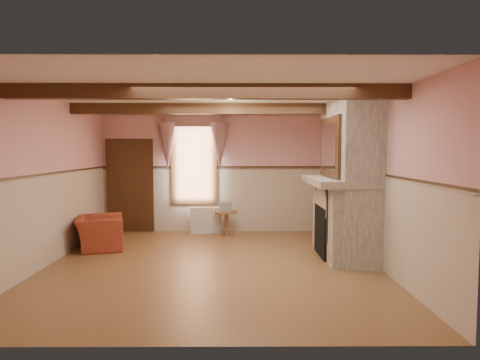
{
  "coord_description": "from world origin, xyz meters",
  "views": [
    {
      "loc": [
        0.42,
        -7.04,
        1.91
      ],
      "look_at": [
        0.47,
        0.8,
        1.36
      ],
      "focal_mm": 32.0,
      "sensor_mm": 36.0,
      "label": 1
    }
  ],
  "objects_px": {
    "armchair": "(100,233)",
    "bowl": "(337,175)",
    "radiator": "(206,220)",
    "mantel_clock": "(331,170)",
    "side_table": "(226,223)",
    "oil_lamp": "(335,169)"
  },
  "relations": [
    {
      "from": "radiator",
      "to": "oil_lamp",
      "type": "distance_m",
      "value": 3.34
    },
    {
      "from": "radiator",
      "to": "mantel_clock",
      "type": "distance_m",
      "value": 3.16
    },
    {
      "from": "side_table",
      "to": "bowl",
      "type": "height_order",
      "value": "bowl"
    },
    {
      "from": "radiator",
      "to": "mantel_clock",
      "type": "height_order",
      "value": "mantel_clock"
    },
    {
      "from": "radiator",
      "to": "armchair",
      "type": "bearing_deg",
      "value": -148.01
    },
    {
      "from": "armchair",
      "to": "side_table",
      "type": "relative_size",
      "value": 1.78
    },
    {
      "from": "side_table",
      "to": "oil_lamp",
      "type": "distance_m",
      "value": 2.85
    },
    {
      "from": "bowl",
      "to": "oil_lamp",
      "type": "xyz_separation_m",
      "value": [
        0.0,
        0.19,
        0.1
      ]
    },
    {
      "from": "armchair",
      "to": "bowl",
      "type": "bearing_deg",
      "value": -111.33
    },
    {
      "from": "radiator",
      "to": "mantel_clock",
      "type": "xyz_separation_m",
      "value": [
        2.56,
        -1.39,
        1.22
      ]
    },
    {
      "from": "armchair",
      "to": "oil_lamp",
      "type": "relative_size",
      "value": 3.49
    },
    {
      "from": "armchair",
      "to": "bowl",
      "type": "xyz_separation_m",
      "value": [
        4.49,
        -0.38,
        1.14
      ]
    },
    {
      "from": "armchair",
      "to": "mantel_clock",
      "type": "distance_m",
      "value": 4.66
    },
    {
      "from": "side_table",
      "to": "oil_lamp",
      "type": "relative_size",
      "value": 1.96
    },
    {
      "from": "armchair",
      "to": "mantel_clock",
      "type": "height_order",
      "value": "mantel_clock"
    },
    {
      "from": "bowl",
      "to": "mantel_clock",
      "type": "bearing_deg",
      "value": 90.0
    },
    {
      "from": "armchair",
      "to": "mantel_clock",
      "type": "xyz_separation_m",
      "value": [
        4.49,
        0.16,
        1.2
      ]
    },
    {
      "from": "mantel_clock",
      "to": "side_table",
      "type": "bearing_deg",
      "value": 151.74
    },
    {
      "from": "armchair",
      "to": "radiator",
      "type": "xyz_separation_m",
      "value": [
        1.94,
        1.55,
        -0.02
      ]
    },
    {
      "from": "mantel_clock",
      "to": "radiator",
      "type": "bearing_deg",
      "value": 151.55
    },
    {
      "from": "oil_lamp",
      "to": "armchair",
      "type": "bearing_deg",
      "value": 177.5
    },
    {
      "from": "side_table",
      "to": "oil_lamp",
      "type": "height_order",
      "value": "oil_lamp"
    }
  ]
}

